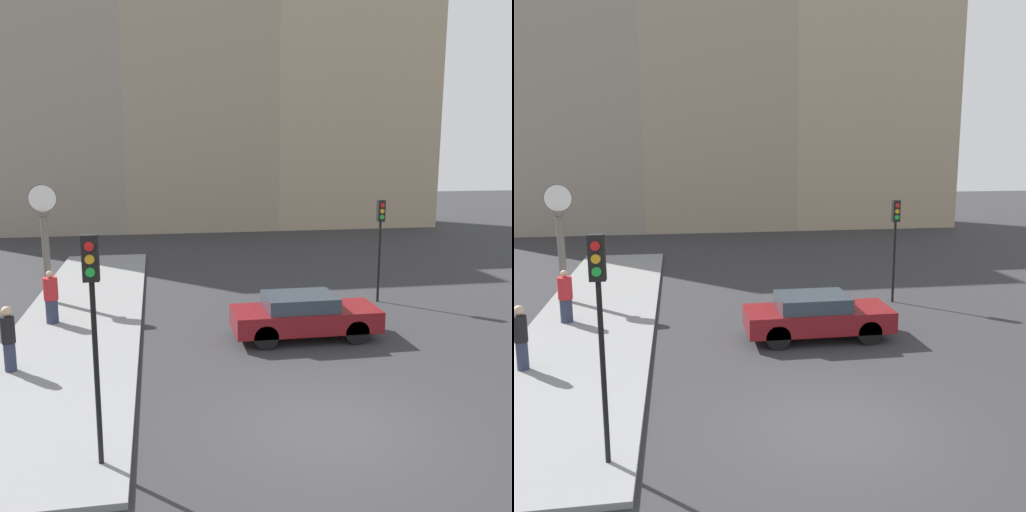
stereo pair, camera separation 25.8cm
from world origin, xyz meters
The scene contains 9 objects.
ground_plane centered at (0.00, 0.00, 0.00)m, with size 120.00×120.00×0.00m, color #2D2D30.
sidewalk_corner centered at (-5.73, 8.66, 0.06)m, with size 3.79×21.33×0.13m, color gray.
building_row centered at (-0.48, 29.70, 9.03)m, with size 32.53×5.00×19.72m.
sedan_car centered at (0.87, 5.38, 0.69)m, with size 4.21×1.74×1.31m.
traffic_light_near centered at (-4.33, -0.78, 2.96)m, with size 0.26×0.24×3.96m.
traffic_light_far centered at (4.55, 8.86, 2.64)m, with size 0.26×0.24×3.68m.
street_clock centered at (-7.09, 10.48, 2.36)m, with size 0.98×0.32×4.14m.
pedestrian_black_jacket centered at (-6.86, 3.89, 0.95)m, with size 0.33×0.33×1.62m.
pedestrian_red_top centered at (-6.53, 7.79, 0.93)m, with size 0.43×0.43×1.65m.
Camera 1 is at (-3.28, -10.06, 5.42)m, focal length 40.00 mm.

